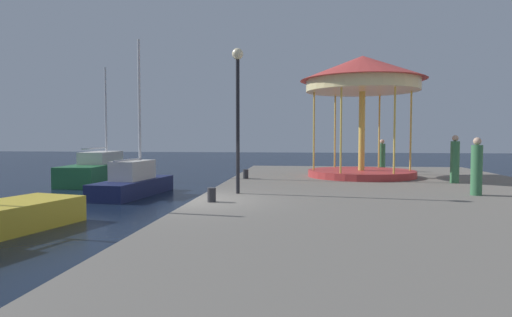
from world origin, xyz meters
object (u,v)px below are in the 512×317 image
lamp_post_mid_promenade (238,96)px  bollard_south (246,174)px  bollard_center (212,195)px  person_far_corner (455,161)px  sailboat_navy (133,182)px  sailboat_green (101,170)px  person_mid_promenade (477,168)px  person_near_carousel (382,156)px  carousel (362,86)px

lamp_post_mid_promenade → bollard_south: (-0.43, 5.01, -2.94)m
bollard_center → person_far_corner: size_ratio=0.21×
sailboat_navy → lamp_post_mid_promenade: (5.48, -4.85, 3.33)m
lamp_post_mid_promenade → bollard_south: size_ratio=11.59×
sailboat_green → bollard_center: (9.15, -12.09, 0.30)m
bollard_center → person_mid_promenade: 8.28m
bollard_south → person_near_carousel: (6.63, 4.92, 0.59)m
bollard_center → person_near_carousel: bearing=60.6°
bollard_south → person_near_carousel: size_ratio=0.24×
person_near_carousel → sailboat_green: bearing=179.0°
carousel → lamp_post_mid_promenade: 8.05m
bollard_south → person_mid_promenade: size_ratio=0.22×
bollard_south → person_far_corner: 8.52m
sailboat_navy → bollard_south: 5.07m
lamp_post_mid_promenade → person_near_carousel: bearing=58.0°
carousel → sailboat_green: bearing=165.3°
person_near_carousel → person_far_corner: (1.82, -5.82, 0.10)m
lamp_post_mid_promenade → bollard_south: 5.82m
sailboat_navy → sailboat_green: size_ratio=0.96×
person_near_carousel → person_mid_promenade: bearing=-82.4°
person_near_carousel → person_far_corner: bearing=-72.7°
carousel → bollard_center: (-5.15, -8.35, -3.91)m
sailboat_green → person_mid_promenade: sailboat_green is taller
sailboat_navy → person_mid_promenade: size_ratio=3.90×
sailboat_navy → carousel: sailboat_navy is taller
carousel → bollard_south: carousel is taller
bollard_south → bollard_center: bearing=-90.2°
bollard_center → person_mid_promenade: person_mid_promenade is taller
person_far_corner → person_near_carousel: bearing=107.3°
carousel → bollard_south: size_ratio=14.04×
sailboat_navy → bollard_center: size_ratio=17.64×
carousel → person_near_carousel: carousel is taller
person_far_corner → person_mid_promenade: size_ratio=1.04×
bollard_center → person_near_carousel: person_near_carousel is taller
lamp_post_mid_promenade → bollard_south: lamp_post_mid_promenade is taller
bollard_center → person_near_carousel: (6.65, 11.81, 0.59)m
person_near_carousel → carousel: bearing=-113.4°
carousel → person_far_corner: size_ratio=2.97×
sailboat_navy → bollard_center: (5.03, -6.73, 0.40)m
person_far_corner → person_mid_promenade: person_far_corner is taller
lamp_post_mid_promenade → bollard_center: size_ratio=11.59×
sailboat_navy → person_far_corner: (13.50, -0.74, 1.08)m
lamp_post_mid_promenade → bollard_center: lamp_post_mid_promenade is taller
carousel → lamp_post_mid_promenade: bearing=-126.0°
sailboat_green → carousel: sailboat_green is taller
person_near_carousel → person_mid_promenade: 9.59m
sailboat_green → person_far_corner: 18.67m
bollard_center → person_far_corner: bearing=35.3°
carousel → bollard_center: carousel is taller
bollard_south → person_mid_promenade: bearing=-30.1°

